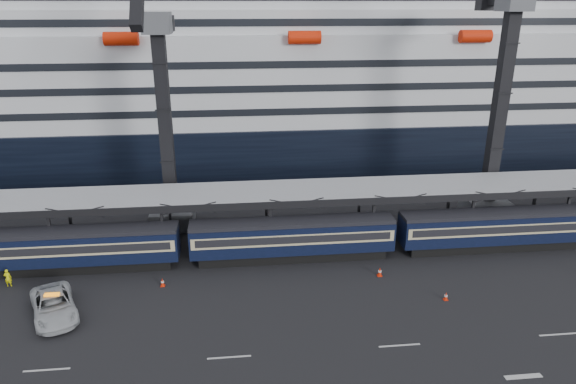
% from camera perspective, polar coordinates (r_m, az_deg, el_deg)
% --- Properties ---
extents(ground, '(260.00, 260.00, 0.00)m').
position_cam_1_polar(ground, '(42.39, 13.22, -12.85)').
color(ground, black).
rests_on(ground, ground).
extents(lane_markings, '(111.00, 4.27, 0.02)m').
position_cam_1_polar(lane_markings, '(41.91, 26.61, -15.10)').
color(lane_markings, beige).
rests_on(lane_markings, ground).
extents(train, '(133.05, 3.00, 4.05)m').
position_cam_1_polar(train, '(48.65, 4.44, -4.83)').
color(train, black).
rests_on(train, ground).
extents(canopy, '(130.00, 6.25, 5.53)m').
position_cam_1_polar(canopy, '(52.08, 8.78, 0.34)').
color(canopy, '#93969B').
rests_on(canopy, ground).
extents(cruise_ship, '(214.09, 28.84, 34.00)m').
position_cam_1_polar(cruise_ship, '(80.83, 2.49, 12.82)').
color(cruise_ship, black).
rests_on(cruise_ship, ground).
extents(crane_dark_near, '(4.50, 17.75, 35.08)m').
position_cam_1_polar(crane_dark_near, '(53.42, -13.59, 7.98)').
color(crane_dark_near, '#484A4F').
rests_on(crane_dark_near, ground).
extents(crane_dark_mid, '(4.50, 18.24, 39.64)m').
position_cam_1_polar(crane_dark_mid, '(58.86, 22.78, 9.50)').
color(crane_dark_mid, '#484A4F').
rests_on(crane_dark_mid, ground).
extents(pickup_truck, '(5.32, 7.18, 1.81)m').
position_cam_1_polar(pickup_truck, '(44.25, -24.58, -11.41)').
color(pickup_truck, '#B4B8BC').
rests_on(pickup_truck, ground).
extents(worker, '(0.60, 0.41, 1.60)m').
position_cam_1_polar(worker, '(50.29, -28.69, -8.37)').
color(worker, '#EFEB0C').
rests_on(worker, ground).
extents(traffic_cone_c, '(0.38, 0.38, 0.77)m').
position_cam_1_polar(traffic_cone_c, '(45.75, -13.78, -9.70)').
color(traffic_cone_c, red).
rests_on(traffic_cone_c, ground).
extents(traffic_cone_d, '(0.42, 0.42, 0.85)m').
position_cam_1_polar(traffic_cone_d, '(46.70, 10.16, -8.70)').
color(traffic_cone_d, red).
rests_on(traffic_cone_d, ground).
extents(traffic_cone_e, '(0.35, 0.35, 0.71)m').
position_cam_1_polar(traffic_cone_e, '(44.54, 17.14, -10.99)').
color(traffic_cone_e, red).
rests_on(traffic_cone_e, ground).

